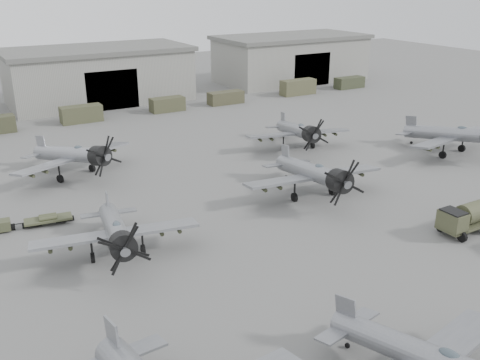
% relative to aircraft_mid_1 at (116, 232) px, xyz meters
% --- Properties ---
extents(ground, '(220.00, 220.00, 0.00)m').
position_rel_aircraft_mid_1_xyz_m(ground, '(14.25, -9.44, -2.18)').
color(ground, '#585856').
rests_on(ground, ground).
extents(hangar_center, '(29.00, 14.80, 8.70)m').
position_rel_aircraft_mid_1_xyz_m(hangar_center, '(14.25, 52.52, 2.19)').
color(hangar_center, gray).
rests_on(hangar_center, ground).
extents(hangar_right, '(29.00, 14.80, 8.70)m').
position_rel_aircraft_mid_1_xyz_m(hangar_right, '(52.25, 52.52, 2.19)').
color(hangar_right, gray).
rests_on(hangar_right, ground).
extents(support_truck_3, '(5.67, 2.20, 2.33)m').
position_rel_aircraft_mid_1_xyz_m(support_truck_3, '(7.98, 40.56, -1.02)').
color(support_truck_3, '#43442D').
rests_on(support_truck_3, ground).
extents(support_truck_4, '(5.18, 2.20, 2.11)m').
position_rel_aircraft_mid_1_xyz_m(support_truck_4, '(20.99, 40.56, -1.13)').
color(support_truck_4, '#42432B').
rests_on(support_truck_4, ground).
extents(support_truck_5, '(5.79, 2.20, 1.98)m').
position_rel_aircraft_mid_1_xyz_m(support_truck_5, '(31.12, 40.56, -1.19)').
color(support_truck_5, '#403F2A').
rests_on(support_truck_5, ground).
extents(support_truck_6, '(6.33, 2.20, 2.60)m').
position_rel_aircraft_mid_1_xyz_m(support_truck_6, '(45.42, 40.56, -0.88)').
color(support_truck_6, '#4C4B31').
rests_on(support_truck_6, ground).
extents(support_truck_7, '(5.67, 2.20, 2.01)m').
position_rel_aircraft_mid_1_xyz_m(support_truck_7, '(57.04, 40.56, -1.18)').
color(support_truck_7, '#353A26').
rests_on(support_truck_7, ground).
extents(aircraft_mid_1, '(12.09, 10.88, 4.80)m').
position_rel_aircraft_mid_1_xyz_m(aircraft_mid_1, '(0.00, 0.00, 0.00)').
color(aircraft_mid_1, gray).
rests_on(aircraft_mid_1, ground).
extents(aircraft_mid_2, '(13.41, 12.06, 5.33)m').
position_rel_aircraft_mid_1_xyz_m(aircraft_mid_2, '(19.23, 1.86, 0.24)').
color(aircraft_mid_2, gray).
rests_on(aircraft_mid_2, ground).
extents(aircraft_mid_3, '(13.36, 12.02, 5.30)m').
position_rel_aircraft_mid_1_xyz_m(aircraft_mid_3, '(40.99, 4.12, 0.23)').
color(aircraft_mid_3, gray).
rests_on(aircraft_mid_3, ground).
extents(aircraft_far_0, '(12.81, 11.60, 5.22)m').
position_rel_aircraft_mid_1_xyz_m(aircraft_far_0, '(1.76, 18.55, 0.19)').
color(aircraft_far_0, '#92959A').
rests_on(aircraft_far_0, ground).
extents(aircraft_far_1, '(12.42, 11.18, 4.95)m').
position_rel_aircraft_mid_1_xyz_m(aircraft_far_1, '(26.80, 14.76, 0.07)').
color(aircraft_far_1, gray).
rests_on(aircraft_far_1, ground).
extents(fuel_tanker, '(6.25, 2.88, 2.41)m').
position_rel_aircraft_mid_1_xyz_m(fuel_tanker, '(26.01, -9.74, -0.80)').
color(fuel_tanker, '#42442C').
rests_on(fuel_tanker, ground).
extents(tug_trailer, '(6.66, 2.06, 1.32)m').
position_rel_aircraft_mid_1_xyz_m(tug_trailer, '(-5.50, 8.85, -1.69)').
color(tug_trailer, '#40442C').
rests_on(tug_trailer, ground).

